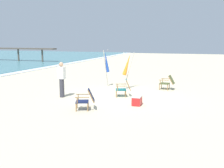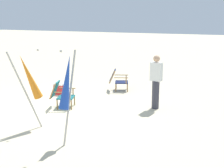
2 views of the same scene
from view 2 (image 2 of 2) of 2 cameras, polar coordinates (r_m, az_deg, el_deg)
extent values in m
plane|color=beige|center=(9.84, -10.48, -4.19)|extent=(80.00, 80.00, 0.00)
cube|color=#196066|center=(9.69, -8.43, -2.41)|extent=(0.65, 0.63, 0.04)
cube|color=#196066|center=(9.72, -10.41, -0.97)|extent=(0.54, 0.38, 0.50)
cylinder|color=olive|center=(9.91, -6.88, -2.99)|extent=(0.04, 0.04, 0.32)
cylinder|color=olive|center=(9.47, -7.46, -3.74)|extent=(0.04, 0.04, 0.32)
cylinder|color=olive|center=(10.00, -9.30, -2.92)|extent=(0.04, 0.04, 0.32)
cylinder|color=olive|center=(9.57, -9.99, -3.65)|extent=(0.04, 0.04, 0.32)
cube|color=olive|center=(9.91, -8.21, -0.76)|extent=(0.21, 0.51, 0.02)
cylinder|color=olive|center=(9.89, -7.13, -1.41)|extent=(0.04, 0.04, 0.22)
cube|color=olive|center=(9.38, -8.99, -1.54)|extent=(0.21, 0.51, 0.02)
cylinder|color=olive|center=(9.36, -7.85, -2.22)|extent=(0.04, 0.04, 0.22)
cylinder|color=olive|center=(9.96, -10.02, -0.63)|extent=(0.11, 0.23, 0.50)
cylinder|color=olive|center=(9.48, -10.81, -1.33)|extent=(0.11, 0.23, 0.50)
cube|color=#19234C|center=(11.75, 1.78, 0.35)|extent=(0.66, 0.64, 0.04)
cube|color=#19234C|center=(11.71, 0.09, 1.50)|extent=(0.55, 0.42, 0.49)
cylinder|color=olive|center=(12.02, 2.82, -0.17)|extent=(0.04, 0.04, 0.32)
cylinder|color=olive|center=(11.56, 2.83, -0.68)|extent=(0.04, 0.04, 0.32)
cylinder|color=olive|center=(12.02, 0.76, -0.15)|extent=(0.04, 0.04, 0.32)
cylinder|color=olive|center=(11.56, 0.69, -0.66)|extent=(0.04, 0.04, 0.32)
cube|color=olive|center=(11.98, 1.71, 1.66)|extent=(0.23, 0.50, 0.02)
cylinder|color=olive|center=(12.00, 2.60, 1.14)|extent=(0.04, 0.04, 0.22)
cube|color=olive|center=(11.43, 1.67, 1.14)|extent=(0.23, 0.50, 0.02)
cylinder|color=olive|center=(11.46, 2.61, 0.59)|extent=(0.04, 0.04, 0.22)
cylinder|color=olive|center=(11.96, 0.14, 1.73)|extent=(0.13, 0.25, 0.49)
cylinder|color=olive|center=(11.46, 0.04, 1.26)|extent=(0.13, 0.25, 0.49)
cylinder|color=#B7B2A8|center=(6.80, -7.76, -2.57)|extent=(0.42, 0.18, 2.07)
cone|color=blue|center=(6.68, -8.29, 0.32)|extent=(0.47, 0.35, 1.18)
sphere|color=#B7B2A8|center=(6.50, -9.34, 5.95)|extent=(0.06, 0.06, 0.06)
cylinder|color=#B7B2A8|center=(7.85, -15.62, -1.28)|extent=(0.68, 0.46, 1.98)
cone|color=orange|center=(7.82, -14.86, 1.28)|extent=(0.64, 0.52, 1.16)
sphere|color=#B7B2A8|center=(7.80, -13.43, 6.08)|extent=(0.06, 0.06, 0.06)
cylinder|color=#383842|center=(9.55, 7.96, -1.93)|extent=(0.22, 0.22, 0.86)
cube|color=white|center=(9.40, 8.09, 2.26)|extent=(0.24, 0.36, 0.56)
sphere|color=tan|center=(9.34, 8.16, 4.62)|extent=(0.20, 0.20, 0.20)
cube|color=red|center=(11.46, -9.28, -0.89)|extent=(0.48, 0.34, 0.34)
cube|color=white|center=(11.42, -9.31, 0.09)|extent=(0.49, 0.35, 0.06)
camera|label=1|loc=(21.24, 0.57, 12.05)|focal=42.00mm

